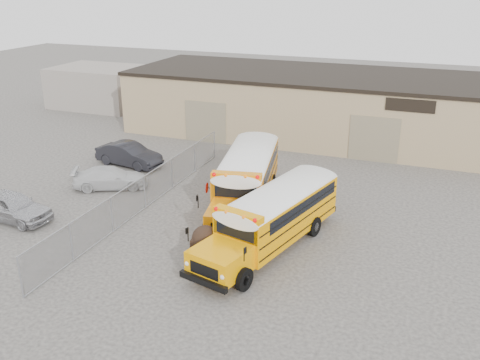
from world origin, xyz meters
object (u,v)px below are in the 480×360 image
(school_bus_left, at_px, (261,142))
(car_dark, at_px, (129,154))
(car_silver, at_px, (12,206))
(tarp_bundle, at_px, (205,243))
(car_white, at_px, (110,178))
(school_bus_right, at_px, (330,177))

(school_bus_left, bearing_deg, car_dark, -161.53)
(school_bus_left, bearing_deg, car_silver, -127.26)
(car_dark, bearing_deg, tarp_bundle, -125.87)
(car_white, relative_size, car_dark, 0.95)
(school_bus_left, xyz_separation_m, car_white, (-6.93, -6.40, -1.06))
(school_bus_right, height_order, car_white, school_bus_right)
(school_bus_left, distance_m, car_silver, 14.92)
(car_dark, bearing_deg, school_bus_right, -88.77)
(school_bus_left, height_order, tarp_bundle, school_bus_left)
(school_bus_left, height_order, school_bus_right, school_bus_left)
(car_silver, bearing_deg, tarp_bundle, -86.42)
(car_silver, xyz_separation_m, car_white, (2.09, 5.44, -0.12))
(school_bus_left, relative_size, school_bus_right, 1.07)
(school_bus_left, distance_m, tarp_bundle, 12.13)
(tarp_bundle, xyz_separation_m, car_dark, (-9.64, 9.31, -0.07))
(school_bus_left, xyz_separation_m, tarp_bundle, (1.62, -11.99, -0.87))
(school_bus_left, bearing_deg, tarp_bundle, -82.32)
(car_silver, bearing_deg, car_white, -16.66)
(car_silver, xyz_separation_m, car_dark, (0.99, 9.17, -0.00))
(school_bus_right, height_order, car_silver, school_bus_right)
(car_white, bearing_deg, tarp_bundle, -149.89)
(car_silver, height_order, car_dark, car_silver)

